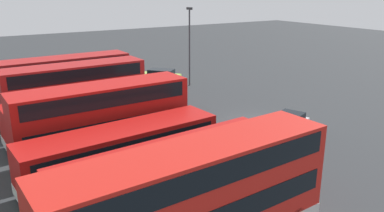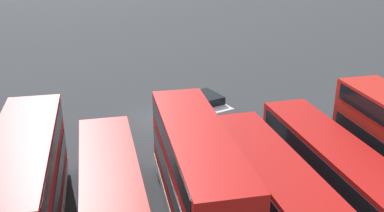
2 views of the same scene
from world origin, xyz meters
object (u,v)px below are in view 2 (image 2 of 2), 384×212
(bus_single_deck_third, at_px, (272,185))
(bus_double_decker_sixth, at_px, (26,185))
(bus_double_decker_fourth, at_px, (197,174))
(bus_single_deck_fifth, at_px, (111,194))
(bus_single_deck_second, at_px, (333,167))
(car_hatchback_silver, at_px, (208,104))

(bus_single_deck_third, relative_size, bus_double_decker_sixth, 1.04)
(bus_single_deck_third, bearing_deg, bus_double_decker_fourth, -3.35)
(bus_single_deck_third, relative_size, bus_single_deck_fifth, 0.98)
(bus_single_deck_second, relative_size, bus_double_decker_sixth, 1.11)
(bus_single_deck_second, xyz_separation_m, bus_single_deck_third, (3.55, 1.02, -0.00))
(bus_double_decker_fourth, bearing_deg, bus_single_deck_fifth, -5.31)
(bus_single_deck_fifth, bearing_deg, bus_double_decker_fourth, 174.69)
(bus_double_decker_sixth, height_order, car_hatchback_silver, bus_double_decker_sixth)
(bus_single_deck_second, bearing_deg, bus_single_deck_third, 16.09)
(bus_double_decker_sixth, bearing_deg, bus_double_decker_fourth, 176.43)
(bus_double_decker_fourth, xyz_separation_m, car_hatchback_silver, (-3.22, -12.33, -1.75))
(bus_double_decker_fourth, relative_size, bus_double_decker_sixth, 1.00)
(car_hatchback_silver, bearing_deg, bus_single_deck_third, 91.03)
(bus_single_deck_second, xyz_separation_m, bus_double_decker_sixth, (14.27, 0.37, 0.82))
(bus_single_deck_fifth, bearing_deg, bus_single_deck_second, -177.50)
(bus_single_deck_second, xyz_separation_m, bus_double_decker_fourth, (6.99, 0.82, 0.82))
(bus_single_deck_third, distance_m, bus_double_decker_fourth, 3.54)
(car_hatchback_silver, bearing_deg, bus_single_deck_fifth, 59.70)
(bus_double_decker_sixth, distance_m, car_hatchback_silver, 15.94)
(bus_single_deck_second, relative_size, car_hatchback_silver, 2.71)
(bus_single_deck_fifth, relative_size, car_hatchback_silver, 2.61)
(bus_single_deck_third, height_order, bus_double_decker_fourth, bus_double_decker_fourth)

